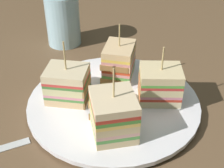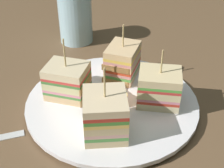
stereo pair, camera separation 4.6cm
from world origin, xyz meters
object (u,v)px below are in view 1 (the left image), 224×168
Objects in this scene: sandwich_wedge_1 at (118,61)px; drinking_glass at (62,23)px; sandwich_wedge_3 at (110,115)px; plate at (112,103)px; sandwich_wedge_0 at (158,84)px; sandwich_wedge_2 at (66,84)px; chip_pile at (107,95)px.

sandwich_wedge_1 reaches higher than drinking_glass.
sandwich_wedge_3 reaches higher than drinking_glass.
plate is 2.78× the size of sandwich_wedge_1.
sandwich_wedge_2 is at bearing 0.81° from sandwich_wedge_0.
sandwich_wedge_3 reaches higher than sandwich_wedge_1.
sandwich_wedge_1 is 18.30cm from drinking_glass.
sandwich_wedge_0 is 27.01cm from drinking_glass.
sandwich_wedge_1 is 0.91× the size of drinking_glass.
sandwich_wedge_3 is 0.97× the size of drinking_glass.
sandwich_wedge_0 reaches higher than plate.
sandwich_wedge_2 is 1.52× the size of chip_pile.
sandwich_wedge_2 reaches higher than sandwich_wedge_1.
sandwich_wedge_2 is 21.12cm from drinking_glass.
sandwich_wedge_1 is at bearing -45.77° from sandwich_wedge_0.
drinking_glass reaches higher than plate.
chip_pile is (-7.03, 1.61, -1.72)cm from sandwich_wedge_1.
chip_pile reaches higher than plate.
chip_pile is (-0.70, 7.63, -1.51)cm from sandwich_wedge_0.
sandwich_wedge_3 is 7.02cm from chip_pile.
sandwich_wedge_3 is at bearing 46.94° from sandwich_wedge_0.
sandwich_wedge_1 is 7.42cm from chip_pile.
sandwich_wedge_3 is at bearing -160.32° from drinking_glass.
sandwich_wedge_2 is (-6.37, 7.76, -0.21)cm from sandwich_wedge_1.
chip_pile is at bearing 102.83° from plate.
sandwich_wedge_0 is 10.32cm from sandwich_wedge_3.
sandwich_wedge_1 reaches higher than chip_pile.
plate is at bearing 4.00° from sandwich_wedge_2.
sandwich_wedge_1 reaches higher than plate.
chip_pile is at bearing 1.96° from sandwich_wedge_2.
sandwich_wedge_1 is 10.04cm from sandwich_wedge_2.
sandwich_wedge_0 is 0.92× the size of sandwich_wedge_2.
chip_pile is (-0.17, 0.74, 1.59)cm from plate.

